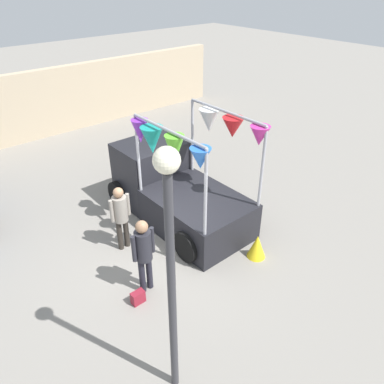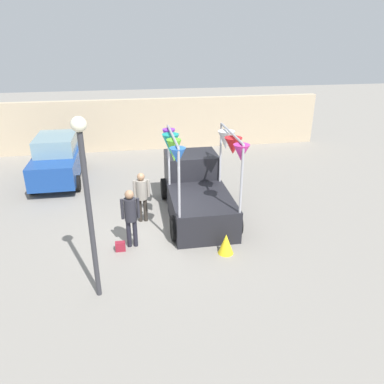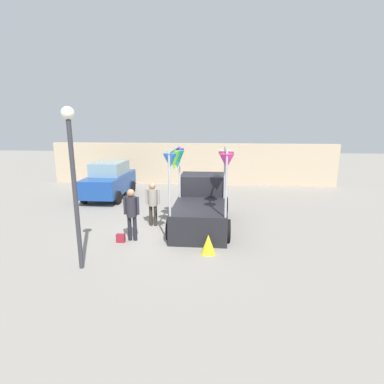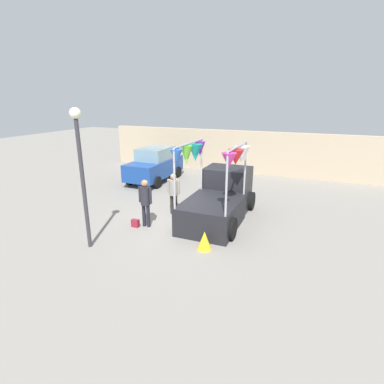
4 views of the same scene
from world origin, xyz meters
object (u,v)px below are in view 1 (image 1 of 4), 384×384
object	(u,v)px
handbag	(138,297)
folded_kite_bundle_sunflower	(257,246)
person_customer	(144,250)
street_lamp	(170,255)
vendor_truck	(173,185)
person_vendor	(121,213)

from	to	relation	value
handbag	folded_kite_bundle_sunflower	world-z (taller)	folded_kite_bundle_sunflower
person_customer	street_lamp	bearing A→B (deg)	-112.42
vendor_truck	handbag	xyz separation A→B (m)	(-2.56, -2.08, -0.76)
handbag	vendor_truck	bearing A→B (deg)	39.18
vendor_truck	person_vendor	xyz separation A→B (m)	(-1.83, -0.37, 0.12)
handbag	person_vendor	bearing A→B (deg)	66.96
street_lamp	folded_kite_bundle_sunflower	size ratio (longest dim) A/B	7.13
handbag	street_lamp	bearing A→B (deg)	-105.01
person_customer	person_vendor	size ratio (longest dim) A/B	1.05
person_vendor	folded_kite_bundle_sunflower	distance (m)	3.29
folded_kite_bundle_sunflower	street_lamp	bearing A→B (deg)	-160.26
person_customer	folded_kite_bundle_sunflower	world-z (taller)	person_customer
vendor_truck	handbag	distance (m)	3.38
vendor_truck	person_customer	size ratio (longest dim) A/B	2.31
handbag	street_lamp	size ratio (longest dim) A/B	0.07
street_lamp	person_vendor	bearing A→B (deg)	71.03
person_customer	handbag	xyz separation A→B (m)	(-0.35, -0.20, -0.94)
person_vendor	street_lamp	bearing A→B (deg)	-108.97
vendor_truck	person_vendor	distance (m)	1.87
person_vendor	handbag	xyz separation A→B (m)	(-0.73, -1.72, -0.88)
person_vendor	handbag	bearing A→B (deg)	-113.04
vendor_truck	folded_kite_bundle_sunflower	bearing A→B (deg)	-82.19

